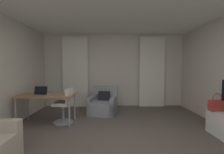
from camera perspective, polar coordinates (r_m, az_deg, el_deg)
name	(u,v)px	position (r m, az deg, el deg)	size (l,w,h in m)	color
ground_plane	(118,149)	(2.87, 2.35, -25.66)	(12.00, 12.00, 0.00)	#564C47
wall_window	(114,71)	(5.54, 0.64, 2.44)	(5.12, 0.06, 2.60)	beige
curtain_left_panel	(75,72)	(5.55, -13.68, 1.83)	(0.90, 0.06, 2.50)	silver
curtain_right_panel	(152,72)	(5.62, 14.85, 1.83)	(0.90, 0.06, 2.50)	silver
armchair	(103,105)	(4.76, -3.31, -10.34)	(0.93, 0.94, 0.79)	gray
desk	(47,97)	(4.14, -23.40, -6.91)	(1.35, 0.63, 0.73)	olive
desk_chair	(65,108)	(4.07, -17.49, -11.01)	(0.48, 0.48, 0.88)	gray
laptop	(43,93)	(4.12, -24.75, -5.49)	(0.35, 0.29, 0.22)	#ADADB2
handbag_primary	(217,105)	(3.89, 34.86, -8.68)	(0.30, 0.14, 0.37)	#B73833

